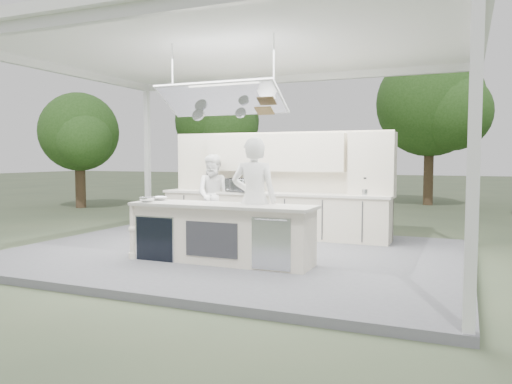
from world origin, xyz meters
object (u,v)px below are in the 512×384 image
at_px(demo_island, 220,233).
at_px(sous_chef, 215,195).
at_px(back_counter, 272,214).
at_px(head_chef, 254,200).

xyz_separation_m(demo_island, sous_chef, (-1.38, 2.46, 0.41)).
xyz_separation_m(demo_island, back_counter, (-0.18, 2.81, 0.00)).
relative_size(back_counter, sous_chef, 2.88).
bearing_deg(demo_island, sous_chef, 119.31).
bearing_deg(back_counter, sous_chef, -163.79).
bearing_deg(sous_chef, demo_island, -80.18).
height_order(demo_island, back_counter, same).
relative_size(demo_island, back_counter, 0.61).
distance_m(demo_island, head_chef, 0.77).
height_order(demo_island, head_chef, head_chef).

